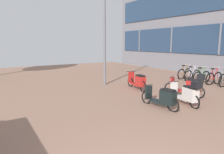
# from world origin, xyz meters

# --- Properties ---
(bicycle_rack_02) EXTENTS (1.37, 0.48, 1.00)m
(bicycle_rack_02) POSITION_xyz_m (9.23, 4.76, 0.35)
(bicycle_rack_02) COLOR black
(bicycle_rack_02) RESTS_ON ground
(bicycle_rack_03) EXTENTS (1.36, 0.48, 0.98)m
(bicycle_rack_03) POSITION_xyz_m (9.12, 5.46, 0.34)
(bicycle_rack_03) COLOR black
(bicycle_rack_03) RESTS_ON ground
(bicycle_rack_04) EXTENTS (1.38, 0.48, 0.98)m
(bicycle_rack_04) POSITION_xyz_m (9.20, 6.15, 0.34)
(bicycle_rack_04) COLOR black
(bicycle_rack_04) RESTS_ON ground
(bicycle_rack_05) EXTENTS (1.37, 0.48, 0.99)m
(bicycle_rack_05) POSITION_xyz_m (9.34, 6.84, 0.35)
(bicycle_rack_05) COLOR black
(bicycle_rack_05) RESTS_ON ground
(scooter_near) EXTENTS (0.65, 1.86, 0.86)m
(scooter_near) POSITION_xyz_m (4.73, 6.02, 0.42)
(scooter_near) COLOR black
(scooter_near) RESTS_ON ground
(scooter_mid) EXTENTS (0.72, 1.80, 1.01)m
(scooter_mid) POSITION_xyz_m (4.61, 3.03, 0.45)
(scooter_mid) COLOR black
(scooter_mid) RESTS_ON ground
(scooter_far) EXTENTS (0.52, 1.71, 0.76)m
(scooter_far) POSITION_xyz_m (3.56, 3.24, 0.39)
(scooter_far) COLOR black
(scooter_far) RESTS_ON ground
(scooter_extra) EXTENTS (0.87, 1.68, 1.04)m
(scooter_extra) POSITION_xyz_m (5.77, 3.81, 0.47)
(scooter_extra) COLOR black
(scooter_extra) RESTS_ON ground
(lamp_post) EXTENTS (0.20, 0.52, 6.05)m
(lamp_post) POSITION_xyz_m (3.96, 7.99, 3.35)
(lamp_post) COLOR slate
(lamp_post) RESTS_ON ground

